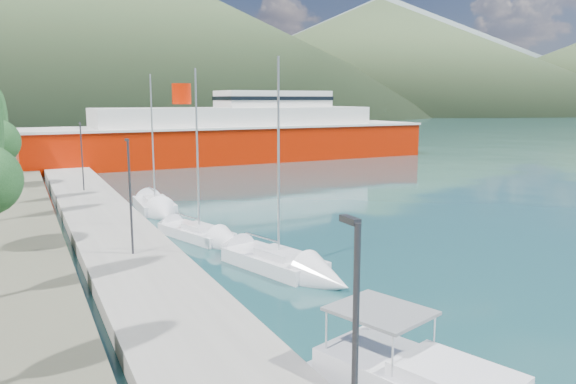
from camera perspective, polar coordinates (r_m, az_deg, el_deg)
ground at (r=136.22m, az=-19.88°, el=5.12°), size 1400.00×1400.00×0.00m
quay at (r=42.37m, az=-18.35°, el=-2.61°), size 5.00×88.00×0.80m
hills_far at (r=655.65m, az=-12.64°, el=15.19°), size 1480.00×900.00×180.00m
hills_near at (r=405.60m, az=-9.96°, el=14.97°), size 1010.00×520.00×115.00m
lamp_posts at (r=30.83m, az=-15.93°, el=0.10°), size 0.15×45.38×6.06m
sailboat_near at (r=28.54m, az=1.24°, el=-8.04°), size 4.72×8.68×11.95m
sailboat_mid at (r=35.30m, az=-7.52°, el=-4.75°), size 4.48×8.31×11.58m
sailboat_far at (r=44.84m, az=-12.97°, el=-1.82°), size 2.87×8.12×11.80m
ferry at (r=82.77m, az=-5.10°, el=5.67°), size 58.71×13.78×11.60m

